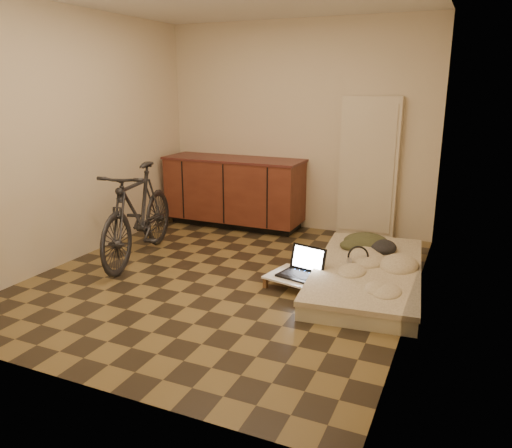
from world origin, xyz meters
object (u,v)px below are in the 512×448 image
at_px(futon, 368,274).
at_px(lap_desk, 305,279).
at_px(bicycle, 138,209).
at_px(laptop, 302,270).

xyz_separation_m(futon, lap_desk, (-0.50, -0.39, 0.01)).
distance_m(bicycle, futon, 2.46).
distance_m(lap_desk, laptop, 0.10).
relative_size(lap_desk, laptop, 1.78).
xyz_separation_m(bicycle, laptop, (1.85, -0.02, -0.40)).
bearing_deg(bicycle, laptop, -12.92).
bearing_deg(laptop, futon, 44.26).
bearing_deg(futon, laptop, -154.50).
xyz_separation_m(lap_desk, laptop, (-0.05, 0.05, 0.07)).
bearing_deg(laptop, lap_desk, -34.19).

